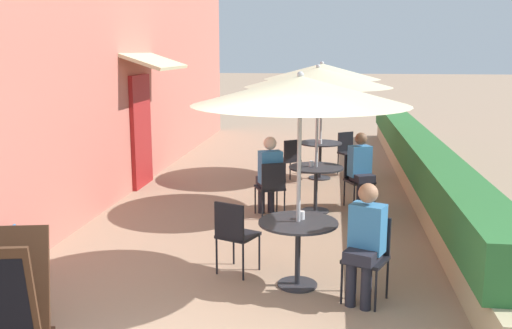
# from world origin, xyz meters

# --- Properties ---
(cafe_facade_wall) EXTENTS (0.98, 14.15, 4.20)m
(cafe_facade_wall) POSITION_xyz_m (-2.54, 6.94, 2.09)
(cafe_facade_wall) COLOR #C66B5B
(cafe_facade_wall) RESTS_ON ground_plane
(planter_hedge) EXTENTS (0.60, 13.15, 1.01)m
(planter_hedge) POSITION_xyz_m (2.75, 6.97, 0.54)
(planter_hedge) COLOR tan
(planter_hedge) RESTS_ON ground_plane
(patio_table_near) EXTENTS (0.86, 0.86, 0.74)m
(patio_table_near) POSITION_xyz_m (0.84, 2.02, 0.56)
(patio_table_near) COLOR #28282D
(patio_table_near) RESTS_ON ground_plane
(patio_umbrella_near) EXTENTS (2.28, 2.28, 2.34)m
(patio_umbrella_near) POSITION_xyz_m (0.84, 2.02, 2.14)
(patio_umbrella_near) COLOR #B7B7BC
(patio_umbrella_near) RESTS_ON ground_plane
(cafe_chair_near_left) EXTENTS (0.52, 0.52, 0.87)m
(cafe_chair_near_left) POSITION_xyz_m (0.10, 2.25, 0.52)
(cafe_chair_near_left) COLOR black
(cafe_chair_near_left) RESTS_ON ground_plane
(cafe_chair_near_right) EXTENTS (0.52, 0.52, 0.87)m
(cafe_chair_near_right) POSITION_xyz_m (1.58, 1.79, 0.52)
(cafe_chair_near_right) COLOR black
(cafe_chair_near_right) RESTS_ON ground_plane
(seated_patron_near_right) EXTENTS (0.45, 0.49, 1.25)m
(seated_patron_near_right) POSITION_xyz_m (1.54, 1.69, 0.69)
(seated_patron_near_right) COLOR #23232D
(seated_patron_near_right) RESTS_ON ground_plane
(coffee_cup_near) EXTENTS (0.07, 0.07, 0.09)m
(coffee_cup_near) POSITION_xyz_m (0.87, 2.11, 0.78)
(coffee_cup_near) COLOR white
(coffee_cup_near) RESTS_ON patio_table_near
(patio_table_mid) EXTENTS (0.86, 0.86, 0.74)m
(patio_table_mid) POSITION_xyz_m (0.94, 4.99, 0.56)
(patio_table_mid) COLOR #28282D
(patio_table_mid) RESTS_ON ground_plane
(patio_umbrella_mid) EXTENTS (2.28, 2.28, 2.34)m
(patio_umbrella_mid) POSITION_xyz_m (0.94, 4.99, 2.14)
(patio_umbrella_mid) COLOR #B7B7BC
(patio_umbrella_mid) RESTS_ON ground_plane
(cafe_chair_mid_left) EXTENTS (0.53, 0.53, 0.87)m
(cafe_chair_mid_left) POSITION_xyz_m (0.27, 4.60, 0.52)
(cafe_chair_mid_left) COLOR black
(cafe_chair_mid_left) RESTS_ON ground_plane
(seated_patron_mid_left) EXTENTS (0.46, 0.50, 1.25)m
(seated_patron_mid_left) POSITION_xyz_m (0.23, 4.70, 0.69)
(seated_patron_mid_left) COLOR #23232D
(seated_patron_mid_left) RESTS_ON ground_plane
(cafe_chair_mid_right) EXTENTS (0.53, 0.53, 0.87)m
(cafe_chair_mid_right) POSITION_xyz_m (1.61, 5.38, 0.52)
(cafe_chair_mid_right) COLOR black
(cafe_chair_mid_right) RESTS_ON ground_plane
(seated_patron_mid_right) EXTENTS (0.46, 0.50, 1.25)m
(seated_patron_mid_right) POSITION_xyz_m (1.66, 5.28, 0.69)
(seated_patron_mid_right) COLOR #23232D
(seated_patron_mid_right) RESTS_ON ground_plane
(coffee_cup_mid) EXTENTS (0.07, 0.07, 0.09)m
(coffee_cup_mid) POSITION_xyz_m (0.86, 5.01, 0.78)
(coffee_cup_mid) COLOR white
(coffee_cup_mid) RESTS_ON patio_table_mid
(patio_table_far) EXTENTS (0.86, 0.86, 0.74)m
(patio_table_far) POSITION_xyz_m (0.95, 7.42, 0.56)
(patio_table_far) COLOR #28282D
(patio_table_far) RESTS_ON ground_plane
(patio_umbrella_far) EXTENTS (2.28, 2.28, 2.34)m
(patio_umbrella_far) POSITION_xyz_m (0.95, 7.42, 2.14)
(patio_umbrella_far) COLOR #B7B7BC
(patio_umbrella_far) RESTS_ON ground_plane
(cafe_chair_far_left) EXTENTS (0.56, 0.56, 0.87)m
(cafe_chair_far_left) POSITION_xyz_m (1.52, 7.95, 0.52)
(cafe_chair_far_left) COLOR black
(cafe_chair_far_left) RESTS_ON ground_plane
(cafe_chair_far_right) EXTENTS (0.56, 0.56, 0.87)m
(cafe_chair_far_right) POSITION_xyz_m (0.37, 6.90, 0.52)
(cafe_chair_far_right) COLOR black
(cafe_chair_far_right) RESTS_ON ground_plane
(coffee_cup_far) EXTENTS (0.07, 0.07, 0.09)m
(coffee_cup_far) POSITION_xyz_m (0.95, 7.27, 0.78)
(coffee_cup_far) COLOR white
(coffee_cup_far) RESTS_ON patio_table_far
(menu_board) EXTENTS (0.71, 0.74, 0.99)m
(menu_board) POSITION_xyz_m (-1.58, 0.43, 0.49)
(menu_board) COLOR #422819
(menu_board) RESTS_ON ground_plane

